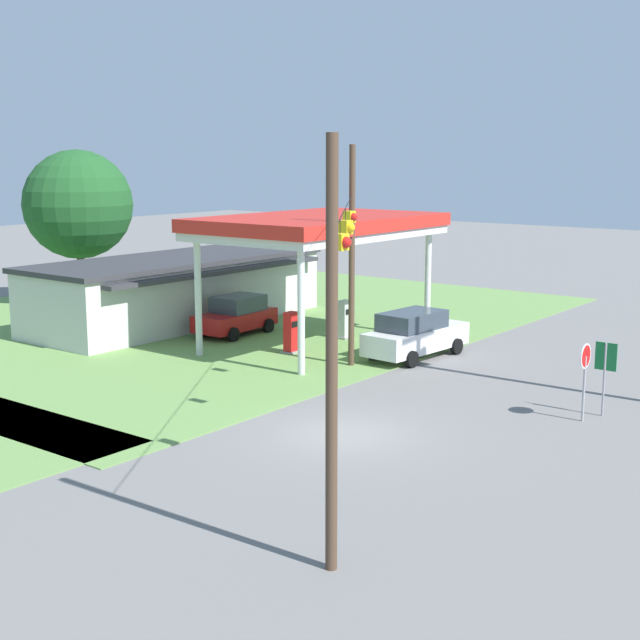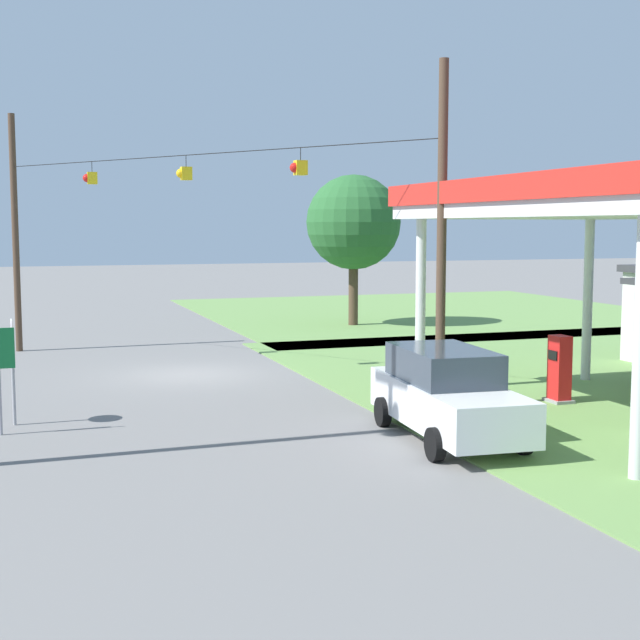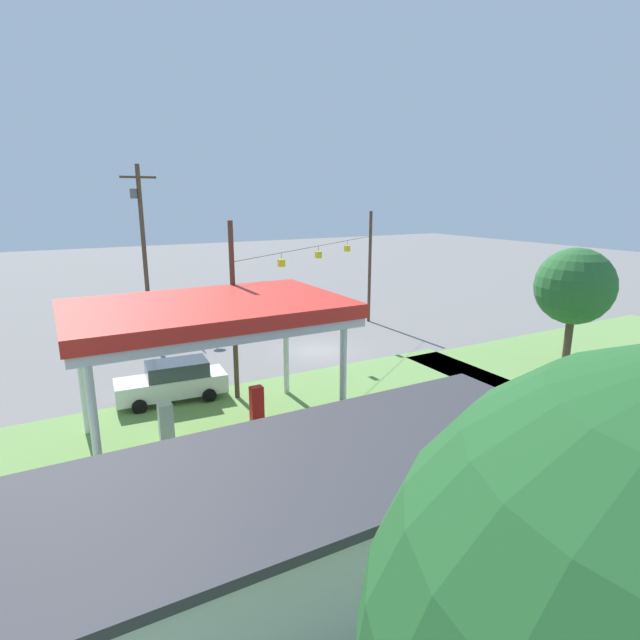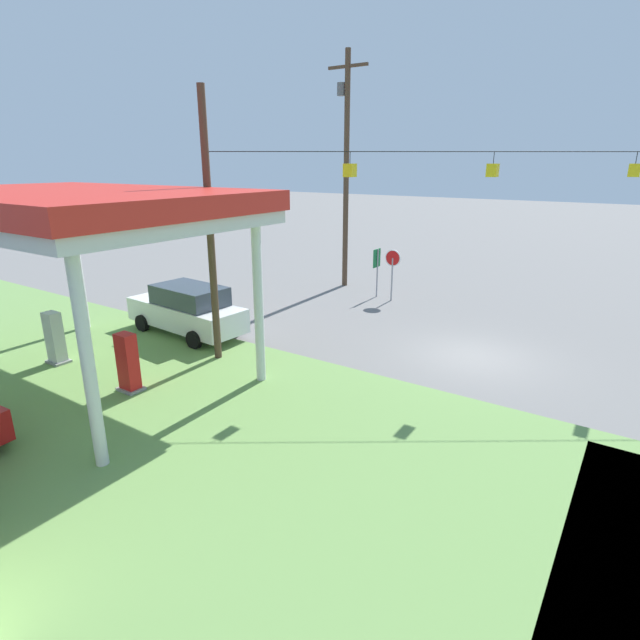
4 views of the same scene
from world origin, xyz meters
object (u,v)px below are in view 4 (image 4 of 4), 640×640
fuel_pump_far (55,339)px  stop_sign_roadside (393,264)px  utility_pole_main (346,162)px  route_sign (377,263)px  fuel_pump_near (128,364)px  car_at_pumps_front (187,309)px  gas_station_canopy (68,208)px

fuel_pump_far → stop_sign_roadside: (-5.76, -13.48, 0.96)m
utility_pole_main → fuel_pump_far: bearing=81.8°
stop_sign_roadside → route_sign: (0.98, -0.29, -0.10)m
utility_pole_main → fuel_pump_near: bearing=96.4°
fuel_pump_near → route_sign: bearing=-93.8°
fuel_pump_far → car_at_pumps_front: 4.74m
fuel_pump_far → fuel_pump_near: bearing=180.0°
fuel_pump_far → route_sign: bearing=-109.1°
fuel_pump_near → car_at_pumps_front: size_ratio=0.34×
gas_station_canopy → car_at_pumps_front: (0.61, -4.55, -4.20)m
fuel_pump_far → stop_sign_roadside: size_ratio=0.72×
gas_station_canopy → car_at_pumps_front: 6.22m
route_sign → utility_pole_main: size_ratio=0.20×
gas_station_canopy → fuel_pump_far: (1.92, -0.00, -4.35)m
gas_station_canopy → utility_pole_main: bearing=-90.9°
fuel_pump_near → fuel_pump_far: same height
stop_sign_roadside → fuel_pump_far: bearing=-113.1°
fuel_pump_far → utility_pole_main: size_ratio=0.15×
fuel_pump_near → fuel_pump_far: 3.85m
car_at_pumps_front → route_sign: size_ratio=2.21×
fuel_pump_far → route_sign: 14.59m
fuel_pump_far → route_sign: route_sign is taller
fuel_pump_near → utility_pole_main: bearing=-83.6°
route_sign → fuel_pump_far: bearing=70.9°
stop_sign_roadside → route_sign: bearing=163.8°
gas_station_canopy → car_at_pumps_front: bearing=-82.3°
fuel_pump_near → route_sign: (-0.93, -13.76, 0.86)m
gas_station_canopy → fuel_pump_near: bearing=-180.0°
gas_station_canopy → fuel_pump_far: gas_station_canopy is taller
fuel_pump_near → utility_pole_main: size_ratio=0.15×
gas_station_canopy → utility_pole_main: (-0.24, -14.98, 1.29)m
utility_pole_main → gas_station_canopy: bearing=89.1°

